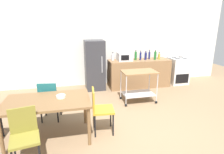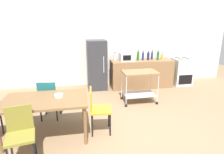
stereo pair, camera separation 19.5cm
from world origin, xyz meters
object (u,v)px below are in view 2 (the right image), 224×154
(kitchen_cart, at_px, (139,82))
(bottle_wine, at_px, (148,56))
(bottle_sesame_oil, at_px, (138,56))
(bottle_sparkling_water, at_px, (115,57))
(microwave, at_px, (127,57))
(bottle_vinegar, at_px, (143,56))
(chair_teal, at_px, (49,97))
(bottle_soy_sauce, at_px, (158,56))
(bottle_olive_oil, at_px, (162,57))
(dining_table, at_px, (45,103))
(stove_oven, at_px, (181,71))
(chair_mustard, at_px, (97,107))
(chair_olive, at_px, (20,132))
(fruit_bowl, at_px, (59,96))
(bottle_hot_sauce, at_px, (152,56))
(refrigerator, at_px, (97,65))

(kitchen_cart, distance_m, bottle_wine, 1.44)
(kitchen_cart, distance_m, bottle_sesame_oil, 1.34)
(bottle_sparkling_water, xyz_separation_m, microwave, (0.36, -0.11, 0.02))
(bottle_sesame_oil, bearing_deg, bottle_vinegar, -14.31)
(bottle_sparkling_water, height_order, bottle_sesame_oil, bottle_sesame_oil)
(chair_teal, height_order, bottle_soy_sauce, bottle_soy_sauce)
(bottle_olive_oil, bearing_deg, dining_table, -144.32)
(stove_oven, relative_size, microwave, 2.00)
(chair_mustard, height_order, bottle_vinegar, bottle_vinegar)
(bottle_sesame_oil, height_order, bottle_soy_sauce, bottle_sesame_oil)
(bottle_vinegar, relative_size, bottle_wine, 1.08)
(bottle_vinegar, bearing_deg, chair_mustard, -125.75)
(chair_olive, xyz_separation_m, bottle_sesame_oil, (2.81, 3.09, 0.52))
(bottle_wine, bearing_deg, microwave, -178.08)
(dining_table, height_order, kitchen_cart, kitchen_cart)
(bottle_soy_sauce, height_order, bottle_olive_oil, bottle_soy_sauce)
(bottle_sesame_oil, height_order, bottle_olive_oil, bottle_sesame_oil)
(stove_oven, bearing_deg, fruit_bowl, -148.57)
(kitchen_cart, relative_size, bottle_vinegar, 3.03)
(bottle_wine, height_order, bottle_soy_sauce, bottle_soy_sauce)
(bottle_wine, distance_m, bottle_olive_oil, 0.47)
(chair_olive, xyz_separation_m, stove_oven, (4.38, 3.08, -0.07))
(dining_table, height_order, chair_teal, chair_teal)
(kitchen_cart, height_order, bottle_hot_sauce, bottle_hot_sauce)
(refrigerator, xyz_separation_m, bottle_vinegar, (1.48, -0.11, 0.25))
(bottle_hot_sauce, distance_m, bottle_olive_oil, 0.33)
(stove_oven, bearing_deg, microwave, -178.75)
(refrigerator, height_order, bottle_sparkling_water, refrigerator)
(bottle_hot_sauce, bearing_deg, bottle_vinegar, -168.32)
(bottle_sesame_oil, xyz_separation_m, fruit_bowl, (-2.29, -2.37, -0.26))
(dining_table, relative_size, chair_mustard, 1.69)
(chair_olive, distance_m, fruit_bowl, 0.92)
(dining_table, height_order, bottle_wine, bottle_wine)
(kitchen_cart, bearing_deg, bottle_sparkling_water, 107.93)
(dining_table, bearing_deg, chair_mustard, -1.77)
(bottle_wine, height_order, bottle_hot_sauce, bottle_hot_sauce)
(chair_olive, distance_m, bottle_vinegar, 4.28)
(bottle_sesame_oil, bearing_deg, bottle_soy_sauce, -7.67)
(bottle_wine, height_order, bottle_olive_oil, bottle_wine)
(bottle_wine, bearing_deg, dining_table, -139.96)
(refrigerator, height_order, fruit_bowl, refrigerator)
(bottle_sesame_oil, bearing_deg, bottle_olive_oil, -2.69)
(chair_teal, xyz_separation_m, refrigerator, (1.24, 1.85, 0.26))
(bottle_hot_sauce, bearing_deg, microwave, -174.82)
(microwave, height_order, bottle_wine, bottle_wine)
(kitchen_cart, bearing_deg, bottle_wine, 60.63)
(stove_oven, relative_size, bottle_hot_sauce, 3.04)
(bottle_sparkling_water, height_order, microwave, bottle_sparkling_water)
(bottle_sesame_oil, bearing_deg, bottle_wine, -4.12)
(chair_mustard, height_order, bottle_hot_sauce, bottle_hot_sauce)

